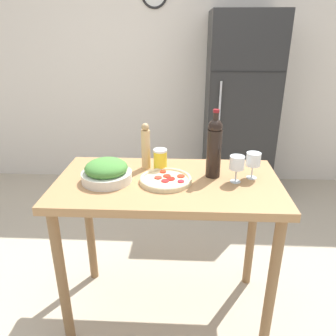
{
  "coord_description": "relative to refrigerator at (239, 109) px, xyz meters",
  "views": [
    {
      "loc": [
        0.08,
        -1.63,
        1.68
      ],
      "look_at": [
        0.0,
        0.03,
        0.98
      ],
      "focal_mm": 35.0,
      "sensor_mm": 36.0,
      "label": 1
    }
  ],
  "objects": [
    {
      "name": "ground_plane",
      "position": [
        -0.66,
        -1.76,
        -0.93
      ],
      "size": [
        14.0,
        14.0,
        0.0
      ],
      "primitive_type": "plane",
      "color": "#BCAD93"
    },
    {
      "name": "wall_back",
      "position": [
        -0.66,
        0.35,
        0.37
      ],
      "size": [
        6.4,
        0.08,
        2.6
      ],
      "color": "silver",
      "rests_on": "ground_plane"
    },
    {
      "name": "refrigerator",
      "position": [
        0.0,
        0.0,
        0.0
      ],
      "size": [
        0.68,
        0.63,
        1.86
      ],
      "color": "black",
      "rests_on": "ground_plane"
    },
    {
      "name": "prep_counter",
      "position": [
        -0.66,
        -1.76,
        -0.14
      ],
      "size": [
        1.23,
        0.66,
        0.92
      ],
      "color": "#A87A4C",
      "rests_on": "ground_plane"
    },
    {
      "name": "wine_bottle",
      "position": [
        -0.41,
        -1.69,
        0.17
      ],
      "size": [
        0.08,
        0.08,
        0.38
      ],
      "color": "black",
      "rests_on": "prep_counter"
    },
    {
      "name": "wine_glass_near",
      "position": [
        -0.29,
        -1.76,
        0.1
      ],
      "size": [
        0.08,
        0.08,
        0.15
      ],
      "color": "silver",
      "rests_on": "prep_counter"
    },
    {
      "name": "wine_glass_far",
      "position": [
        -0.19,
        -1.7,
        0.09
      ],
      "size": [
        0.08,
        0.08,
        0.15
      ],
      "color": "silver",
      "rests_on": "prep_counter"
    },
    {
      "name": "pepper_mill",
      "position": [
        -0.79,
        -1.59,
        0.12
      ],
      "size": [
        0.05,
        0.05,
        0.27
      ],
      "color": "tan",
      "rests_on": "prep_counter"
    },
    {
      "name": "salad_bowl",
      "position": [
        -0.99,
        -1.78,
        0.05
      ],
      "size": [
        0.27,
        0.27,
        0.13
      ],
      "color": "silver",
      "rests_on": "prep_counter"
    },
    {
      "name": "homemade_pizza",
      "position": [
        -0.67,
        -1.78,
        0.0
      ],
      "size": [
        0.28,
        0.28,
        0.03
      ],
      "color": "beige",
      "rests_on": "prep_counter"
    },
    {
      "name": "salt_canister",
      "position": [
        -0.71,
        -1.62,
        0.06
      ],
      "size": [
        0.08,
        0.08,
        0.13
      ],
      "color": "yellow",
      "rests_on": "prep_counter"
    }
  ]
}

